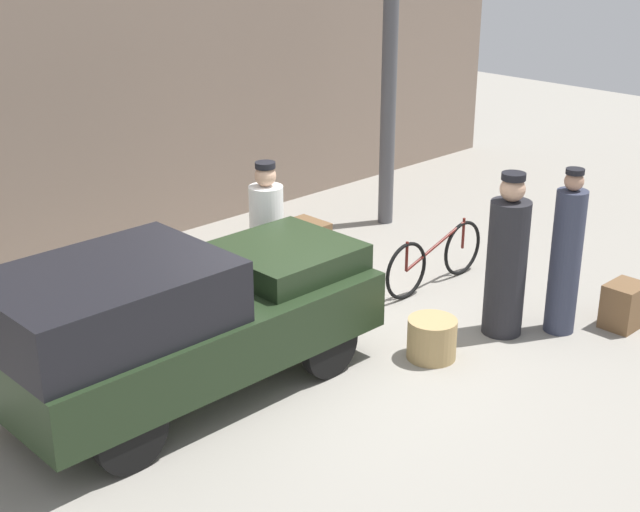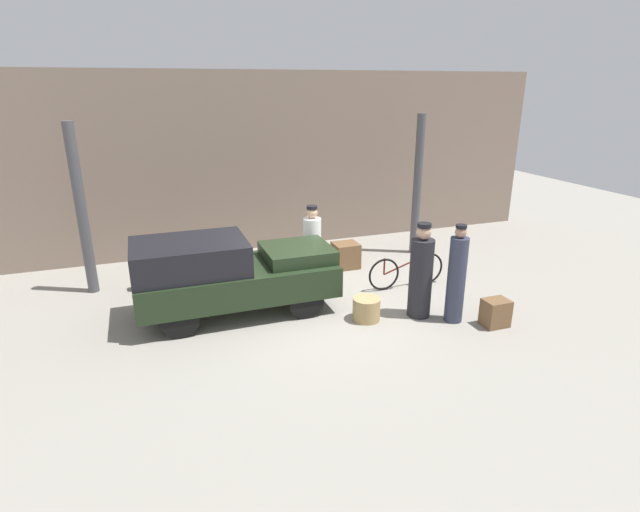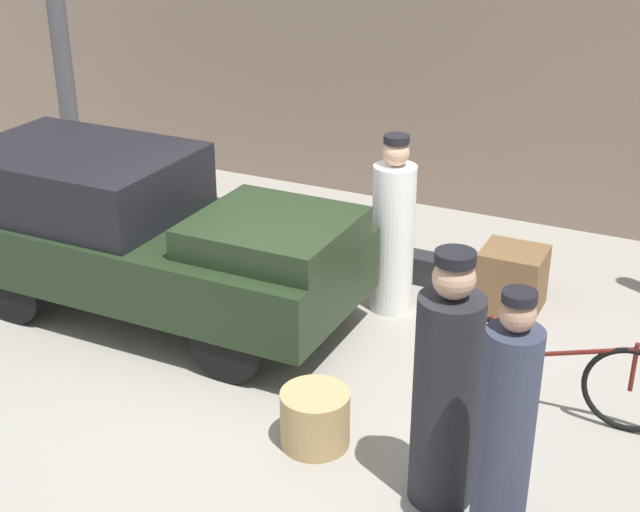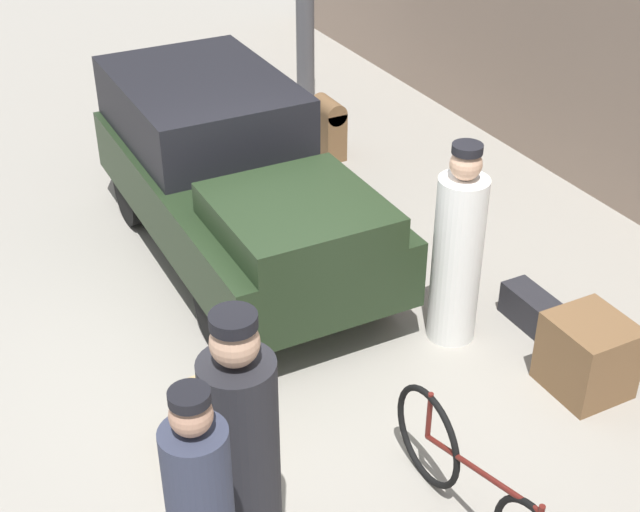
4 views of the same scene
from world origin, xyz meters
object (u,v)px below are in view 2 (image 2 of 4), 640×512
at_px(wicker_basket, 366,309).
at_px(suitcase_tan_flat, 495,313).
at_px(truck, 228,272).
at_px(trunk_barrel_dark, 147,273).
at_px(porter_lifting_near_truck, 457,277).
at_px(conductor_in_dark_uniform, 312,247).
at_px(bicycle, 406,271).
at_px(suitcase_black_upright, 313,263).
at_px(porter_standing_middle, 421,275).
at_px(trunk_umber_medium, 346,255).

relative_size(wicker_basket, suitcase_tan_flat, 1.01).
height_order(truck, suitcase_tan_flat, truck).
bearing_deg(suitcase_tan_flat, trunk_barrel_dark, 146.20).
xyz_separation_m(porter_lifting_near_truck, conductor_in_dark_uniform, (-1.81, 2.79, -0.08)).
bearing_deg(bicycle, suitcase_black_upright, 131.37).
height_order(porter_standing_middle, trunk_barrel_dark, porter_standing_middle).
bearing_deg(porter_lifting_near_truck, trunk_umber_medium, 103.44).
relative_size(truck, trunk_umber_medium, 6.17).
height_order(porter_standing_middle, suitcase_black_upright, porter_standing_middle).
height_order(porter_standing_middle, conductor_in_dark_uniform, porter_standing_middle).
height_order(suitcase_tan_flat, suitcase_black_upright, suitcase_tan_flat).
distance_m(porter_standing_middle, suitcase_black_upright, 3.31).
relative_size(conductor_in_dark_uniform, trunk_barrel_dark, 2.47).
bearing_deg(wicker_basket, truck, 153.44).
bearing_deg(suitcase_black_upright, trunk_barrel_dark, 179.70).
height_order(truck, wicker_basket, truck).
relative_size(porter_lifting_near_truck, trunk_barrel_dark, 2.67).
bearing_deg(wicker_basket, suitcase_tan_flat, -25.66).
bearing_deg(bicycle, trunk_barrel_dark, 161.49).
height_order(porter_lifting_near_truck, trunk_barrel_dark, porter_lifting_near_truck).
bearing_deg(conductor_in_dark_uniform, trunk_umber_medium, 26.57).
relative_size(trunk_barrel_dark, suitcase_black_upright, 1.01).
relative_size(truck, suitcase_tan_flat, 7.34).
bearing_deg(wicker_basket, conductor_in_dark_uniform, 97.69).
bearing_deg(suitcase_tan_flat, wicker_basket, 154.34).
height_order(truck, porter_lifting_near_truck, porter_lifting_near_truck).
distance_m(porter_standing_middle, trunk_umber_medium, 2.95).
relative_size(conductor_in_dark_uniform, suitcase_tan_flat, 3.38).
relative_size(truck, conductor_in_dark_uniform, 2.17).
xyz_separation_m(truck, suitcase_tan_flat, (4.43, -2.17, -0.58)).
xyz_separation_m(truck, trunk_umber_medium, (3.05, 1.57, -0.53)).
relative_size(porter_standing_middle, suitcase_black_upright, 2.65).
distance_m(truck, suitcase_tan_flat, 4.97).
bearing_deg(suitcase_black_upright, truck, -142.71).
height_order(wicker_basket, suitcase_black_upright, wicker_basket).
distance_m(porter_lifting_near_truck, suitcase_black_upright, 3.87).
relative_size(truck, porter_lifting_near_truck, 2.00).
distance_m(bicycle, porter_standing_middle, 1.47).
distance_m(wicker_basket, conductor_in_dark_uniform, 2.31).
distance_m(conductor_in_dark_uniform, trunk_umber_medium, 1.23).
bearing_deg(suitcase_black_upright, bicycle, -48.63).
xyz_separation_m(porter_lifting_near_truck, porter_standing_middle, (-0.49, 0.41, -0.03)).
height_order(porter_lifting_near_truck, porter_standing_middle, porter_lifting_near_truck).
bearing_deg(trunk_umber_medium, truck, -152.81).
distance_m(porter_standing_middle, suitcase_tan_flat, 1.49).
xyz_separation_m(bicycle, porter_lifting_near_truck, (0.03, -1.73, 0.49)).
bearing_deg(porter_lifting_near_truck, bicycle, 90.89).
bearing_deg(truck, trunk_umber_medium, 27.19).
xyz_separation_m(wicker_basket, trunk_barrel_dark, (-3.77, 2.92, 0.15)).
distance_m(porter_lifting_near_truck, trunk_umber_medium, 3.44).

